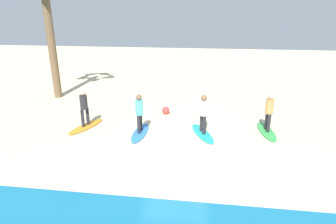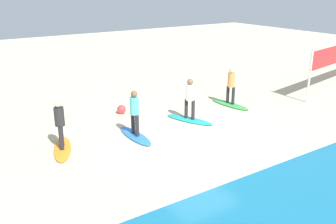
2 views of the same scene
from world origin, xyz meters
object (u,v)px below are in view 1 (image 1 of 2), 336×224
object	(u,v)px
surfboard_teal	(202,133)
surfboard_orange	(86,126)
surfer_green	(269,110)
surfer_teal	(203,111)
surfboard_blue	(140,133)
surfboard_green	(266,131)
beach_ball	(166,110)
surfer_blue	(139,111)
surfer_orange	(84,105)

from	to	relation	value
surfboard_teal	surfboard_orange	bearing A→B (deg)	-112.67
surfer_green	surfboard_orange	xyz separation A→B (m)	(7.92, 0.49, -0.99)
surfer_teal	surfboard_blue	bearing A→B (deg)	5.86
surfboard_green	surfboard_orange	world-z (taller)	same
surfer_teal	surfboard_teal	bearing A→B (deg)	0.00
surfboard_orange	surfboard_teal	bearing A→B (deg)	108.80
surfboard_teal	beach_ball	bearing A→B (deg)	-162.05
surfer_teal	surfboard_blue	world-z (taller)	surfer_teal
surfer_teal	surfer_blue	size ratio (longest dim) A/B	1.00
surfboard_orange	surfer_orange	distance (m)	0.99
surfer_teal	surfer_orange	distance (m)	5.19
surfboard_teal	surfer_teal	distance (m)	0.99
surfboard_blue	surfboard_orange	world-z (taller)	same
surfer_green	surfer_blue	distance (m)	5.43
surfer_orange	surfboard_green	bearing A→B (deg)	-176.42
surfboard_teal	surfer_orange	distance (m)	5.28
surfboard_teal	surfboard_green	bearing A→B (deg)	80.47
surfboard_teal	surfboard_orange	xyz separation A→B (m)	(5.19, -0.09, 0.00)
surfboard_green	surfboard_orange	bearing A→B (deg)	-92.29
surfer_teal	surfboard_orange	bearing A→B (deg)	-1.01
surfer_green	surfboard_teal	size ratio (longest dim) A/B	0.78
surfboard_orange	surfer_teal	bearing A→B (deg)	108.80
surfer_green	beach_ball	xyz separation A→B (m)	(4.61, -1.69, -0.85)
surfboard_green	surfer_green	distance (m)	0.99
surfboard_blue	beach_ball	xyz separation A→B (m)	(-0.74, -2.55, 0.14)
surfer_orange	beach_ball	world-z (taller)	surfer_orange
surfboard_green	surfer_orange	distance (m)	7.99
surfboard_green	surfer_green	world-z (taller)	surfer_green
surfer_teal	surfer_orange	size ratio (longest dim) A/B	1.00
surfer_teal	beach_ball	distance (m)	3.08
beach_ball	surfboard_green	bearing A→B (deg)	159.84
surfboard_teal	surfboard_blue	size ratio (longest dim) A/B	1.00
surfboard_blue	surfboard_orange	bearing A→B (deg)	-96.99
surfboard_green	surfer_blue	bearing A→B (deg)	-86.78
surfboard_teal	surfer_blue	xyz separation A→B (m)	(2.63, 0.27, 0.99)
surfboard_green	surfboard_blue	xyz separation A→B (m)	(5.36, 0.86, 0.00)
surfboard_blue	surfboard_orange	xyz separation A→B (m)	(2.56, -0.36, 0.00)
surfboard_teal	surfboard_orange	distance (m)	5.19
surfboard_green	surfer_green	xyz separation A→B (m)	(0.00, 0.00, 0.99)
surfboard_blue	surfer_teal	bearing A→B (deg)	96.93
surfer_green	surfboard_teal	bearing A→B (deg)	12.13
surfboard_teal	surfer_orange	xyz separation A→B (m)	(5.19, -0.09, 0.99)
surfboard_orange	beach_ball	size ratio (longest dim) A/B	5.59
surfer_blue	surfboard_orange	size ratio (longest dim) A/B	0.78
surfboard_green	surfboard_orange	xyz separation A→B (m)	(7.92, 0.49, 0.00)
surfboard_green	surfer_teal	distance (m)	2.96
surfer_teal	surfboard_orange	size ratio (longest dim) A/B	0.78
surfer_green	beach_ball	world-z (taller)	surfer_green
surfer_blue	surfboard_green	bearing A→B (deg)	-170.92
surfer_teal	beach_ball	world-z (taller)	surfer_teal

